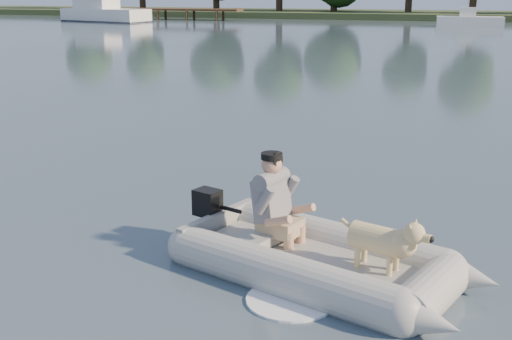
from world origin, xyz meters
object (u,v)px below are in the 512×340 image
(dinghy, at_px, (322,225))
(dog, at_px, (377,244))
(man, at_px, (273,196))
(cabin_cruiser, at_px, (105,9))
(dock, at_px, (152,14))
(motorboat, at_px, (470,14))

(dinghy, distance_m, dog, 0.67)
(man, height_order, cabin_cruiser, cabin_cruiser)
(dock, height_order, dog, dock)
(man, xyz_separation_m, cabin_cruiser, (-28.52, 46.04, 0.36))
(dock, relative_size, man, 16.37)
(dock, relative_size, motorboat, 3.42)
(man, distance_m, cabin_cruiser, 54.16)
(dog, bearing_deg, dock, 137.70)
(man, bearing_deg, cabin_cruiser, 141.31)
(man, height_order, motorboat, motorboat)
(dock, bearing_deg, dinghy, -62.30)
(cabin_cruiser, relative_size, motorboat, 1.68)
(dock, xyz_separation_m, dinghy, (27.06, -51.56, 0.09))
(dock, relative_size, cabin_cruiser, 2.04)
(dock, xyz_separation_m, man, (26.41, -51.27, 0.27))
(dinghy, relative_size, cabin_cruiser, 0.56)
(dock, bearing_deg, cabin_cruiser, -112.02)
(dog, xyz_separation_m, cabin_cruiser, (-29.82, 46.50, 0.63))
(motorboat, bearing_deg, dog, -94.35)
(dock, distance_m, dinghy, 58.23)
(dock, height_order, cabin_cruiser, cabin_cruiser)
(dock, height_order, motorboat, motorboat)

